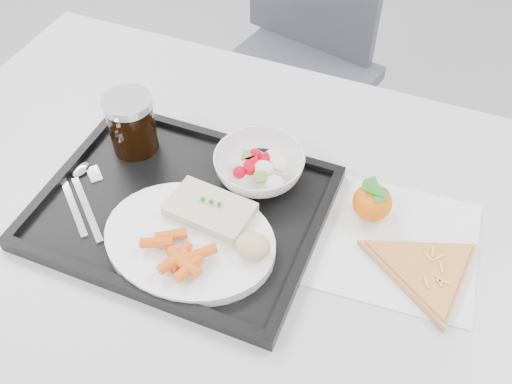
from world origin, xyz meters
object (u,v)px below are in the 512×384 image
dinner_plate (190,240)px  tangerine (372,202)px  table (230,229)px  tray (182,209)px  salad_bowl (259,166)px  chair (298,43)px  cola_glass (131,123)px  pizza_slice (426,270)px

dinner_plate → tangerine: 0.29m
table → tangerine: bearing=15.8°
tray → tangerine: 0.31m
tangerine → salad_bowl: bearing=179.1°
chair → tray: bearing=-84.5°
tray → cola_glass: (-0.14, 0.09, 0.06)m
dinner_plate → salad_bowl: size_ratio=1.78×
table → tray: 0.11m
salad_bowl → tangerine: (0.20, -0.00, -0.00)m
table → cola_glass: (-0.20, 0.05, 0.14)m
cola_glass → dinner_plate: bearing=-40.2°
dinner_plate → pizza_slice: bearing=14.7°
chair → tangerine: chair is taller
dinner_plate → cola_glass: bearing=139.8°
tangerine → chair: bearing=116.8°
tray → tangerine: bearing=20.6°
chair → table: bearing=-79.7°
chair → tangerine: 0.85m
tangerine → pizza_slice: 0.13m
table → pizza_slice: size_ratio=4.89×
pizza_slice → salad_bowl: bearing=164.8°
table → tray: bearing=-144.8°
tray → dinner_plate: bearing=-53.4°
chair → cola_glass: bearing=-94.6°
cola_glass → pizza_slice: 0.54m
dinner_plate → cola_glass: cola_glass is taller
salad_bowl → pizza_slice: bearing=-15.2°
salad_bowl → tangerine: bearing=-0.9°
chair → salad_bowl: size_ratio=6.11×
tray → salad_bowl: size_ratio=2.96×
tray → dinner_plate: 0.08m
tangerine → table: bearing=-164.2°
table → dinner_plate: size_ratio=4.44×
tray → tangerine: tangerine is taller
dinner_plate → salad_bowl: bearing=75.4°
dinner_plate → salad_bowl: 0.18m
table → salad_bowl: bearing=66.9°
tray → salad_bowl: salad_bowl is taller
salad_bowl → chair: bearing=103.3°
tray → cola_glass: bearing=145.8°
salad_bowl → pizza_slice: (0.30, -0.08, -0.03)m
table → tray: tray is taller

